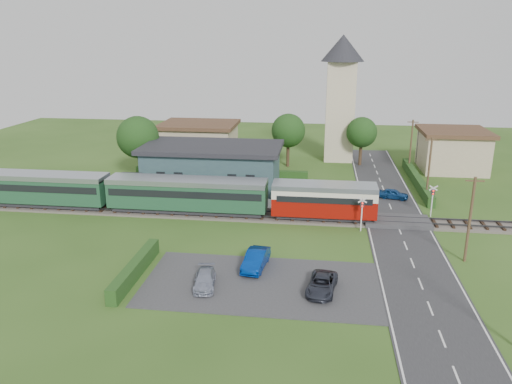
# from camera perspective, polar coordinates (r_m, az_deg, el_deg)

# --- Properties ---
(ground) EXTENTS (120.00, 120.00, 0.00)m
(ground) POSITION_cam_1_polar(r_m,az_deg,el_deg) (47.63, 4.12, -3.91)
(ground) COLOR #2D4C19
(railway_track) EXTENTS (76.00, 3.20, 0.49)m
(railway_track) POSITION_cam_1_polar(r_m,az_deg,el_deg) (49.46, 4.26, -2.96)
(railway_track) COLOR #4C443D
(railway_track) RESTS_ON ground
(road) EXTENTS (6.00, 70.00, 0.05)m
(road) POSITION_cam_1_polar(r_m,az_deg,el_deg) (48.17, 16.11, -4.29)
(road) COLOR #28282B
(road) RESTS_ON ground
(car_park) EXTENTS (17.00, 9.00, 0.08)m
(car_park) POSITION_cam_1_polar(r_m,az_deg,el_deg) (36.82, 0.58, -10.44)
(car_park) COLOR #333335
(car_park) RESTS_ON ground
(crossing_deck) EXTENTS (6.20, 3.40, 0.45)m
(crossing_deck) POSITION_cam_1_polar(r_m,az_deg,el_deg) (49.95, 15.81, -3.25)
(crossing_deck) COLOR #333335
(crossing_deck) RESTS_ON ground
(platform) EXTENTS (30.00, 3.00, 0.45)m
(platform) POSITION_cam_1_polar(r_m,az_deg,el_deg) (53.83, -6.22, -1.20)
(platform) COLOR gray
(platform) RESTS_ON ground
(equipment_hut) EXTENTS (2.30, 2.30, 2.55)m
(equipment_hut) POSITION_cam_1_polar(r_m,az_deg,el_deg) (55.77, -14.29, 0.66)
(equipment_hut) COLOR beige
(equipment_hut) RESTS_ON platform
(station_building) EXTENTS (16.00, 9.00, 5.30)m
(station_building) POSITION_cam_1_polar(r_m,az_deg,el_deg) (58.55, -4.98, 2.87)
(station_building) COLOR #2D434B
(station_building) RESTS_ON ground
(train) EXTENTS (43.20, 2.90, 3.40)m
(train) POSITION_cam_1_polar(r_m,az_deg,el_deg) (51.36, -11.28, -0.05)
(train) COLOR #232328
(train) RESTS_ON ground
(church_tower) EXTENTS (6.00, 6.00, 17.60)m
(church_tower) POSITION_cam_1_polar(r_m,az_deg,el_deg) (72.76, 9.69, 11.53)
(church_tower) COLOR beige
(church_tower) RESTS_ON ground
(house_west) EXTENTS (10.80, 8.80, 5.50)m
(house_west) POSITION_cam_1_polar(r_m,az_deg,el_deg) (72.95, -6.50, 5.76)
(house_west) COLOR tan
(house_west) RESTS_ON ground
(house_east) EXTENTS (8.80, 8.80, 5.50)m
(house_east) POSITION_cam_1_polar(r_m,az_deg,el_deg) (72.06, 21.53, 4.53)
(house_east) COLOR tan
(house_east) RESTS_ON ground
(hedge_carpark) EXTENTS (0.80, 9.00, 1.20)m
(hedge_carpark) POSITION_cam_1_polar(r_m,az_deg,el_deg) (38.74, -13.67, -8.57)
(hedge_carpark) COLOR #193814
(hedge_carpark) RESTS_ON ground
(hedge_roadside) EXTENTS (0.80, 18.00, 1.20)m
(hedge_roadside) POSITION_cam_1_polar(r_m,az_deg,el_deg) (63.71, 17.89, 1.33)
(hedge_roadside) COLOR #193814
(hedge_roadside) RESTS_ON ground
(hedge_station) EXTENTS (22.00, 0.80, 1.30)m
(hedge_station) POSITION_cam_1_polar(r_m,az_deg,el_deg) (63.33, -4.07, 2.08)
(hedge_station) COLOR #193814
(hedge_station) RESTS_ON ground
(tree_a) EXTENTS (5.20, 5.20, 8.00)m
(tree_a) POSITION_cam_1_polar(r_m,az_deg,el_deg) (63.62, -13.35, 6.11)
(tree_a) COLOR #332316
(tree_a) RESTS_ON ground
(tree_b) EXTENTS (4.60, 4.60, 7.34)m
(tree_b) POSITION_cam_1_polar(r_m,az_deg,el_deg) (68.60, 3.72, 7.00)
(tree_b) COLOR #332316
(tree_b) RESTS_ON ground
(tree_c) EXTENTS (4.20, 4.20, 6.78)m
(tree_c) POSITION_cam_1_polar(r_m,az_deg,el_deg) (70.72, 11.99, 6.68)
(tree_c) COLOR #332316
(tree_c) RESTS_ON ground
(utility_pole_b) EXTENTS (1.40, 0.22, 7.00)m
(utility_pole_b) POSITION_cam_1_polar(r_m,az_deg,el_deg) (42.38, 23.26, -2.82)
(utility_pole_b) COLOR #473321
(utility_pole_b) RESTS_ON ground
(utility_pole_c) EXTENTS (1.40, 0.22, 7.00)m
(utility_pole_c) POSITION_cam_1_polar(r_m,az_deg,el_deg) (57.27, 19.17, 2.61)
(utility_pole_c) COLOR #473321
(utility_pole_c) RESTS_ON ground
(utility_pole_d) EXTENTS (1.40, 0.22, 7.00)m
(utility_pole_d) POSITION_cam_1_polar(r_m,az_deg,el_deg) (68.77, 17.28, 5.11)
(utility_pole_d) COLOR #473321
(utility_pole_d) RESTS_ON ground
(crossing_signal_near) EXTENTS (0.84, 0.28, 3.28)m
(crossing_signal_near) POSITION_cam_1_polar(r_m,az_deg,el_deg) (46.64, 12.02, -1.92)
(crossing_signal_near) COLOR silver
(crossing_signal_near) RESTS_ON ground
(crossing_signal_far) EXTENTS (0.84, 0.28, 3.28)m
(crossing_signal_far) POSITION_cam_1_polar(r_m,az_deg,el_deg) (52.25, 19.53, -0.48)
(crossing_signal_far) COLOR silver
(crossing_signal_far) RESTS_ON ground
(streetlamp_west) EXTENTS (0.30, 0.30, 5.15)m
(streetlamp_west) POSITION_cam_1_polar(r_m,az_deg,el_deg) (70.27, -13.05, 5.20)
(streetlamp_west) COLOR #3F3F47
(streetlamp_west) RESTS_ON ground
(streetlamp_east) EXTENTS (0.30, 0.30, 5.15)m
(streetlamp_east) POSITION_cam_1_polar(r_m,az_deg,el_deg) (74.03, 18.00, 5.40)
(streetlamp_east) COLOR #3F3F47
(streetlamp_east) RESTS_ON ground
(car_on_road) EXTENTS (3.45, 2.07, 1.10)m
(car_on_road) POSITION_cam_1_polar(r_m,az_deg,el_deg) (57.27, 15.43, -0.20)
(car_on_road) COLOR navy
(car_on_road) RESTS_ON road
(car_park_blue) EXTENTS (1.93, 4.31, 1.37)m
(car_park_blue) POSITION_cam_1_polar(r_m,az_deg,el_deg) (38.80, -0.02, -7.72)
(car_park_blue) COLOR navy
(car_park_blue) RESTS_ON car_park
(car_park_silver) EXTENTS (1.94, 3.74, 1.04)m
(car_park_silver) POSITION_cam_1_polar(r_m,az_deg,el_deg) (36.35, -5.87, -9.93)
(car_park_silver) COLOR #8F96AB
(car_park_silver) RESTS_ON car_park
(car_park_dark) EXTENTS (2.43, 4.24, 1.11)m
(car_park_dark) POSITION_cam_1_polar(r_m,az_deg,el_deg) (35.76, 7.53, -10.41)
(car_park_dark) COLOR #262934
(car_park_dark) RESTS_ON car_park
(pedestrian_near) EXTENTS (0.74, 0.61, 1.75)m
(pedestrian_near) POSITION_cam_1_polar(r_m,az_deg,el_deg) (52.61, 0.82, -0.27)
(pedestrian_near) COLOR gray
(pedestrian_near) RESTS_ON platform
(pedestrian_far) EXTENTS (0.69, 0.83, 1.53)m
(pedestrian_far) POSITION_cam_1_polar(r_m,az_deg,el_deg) (56.03, -13.54, 0.22)
(pedestrian_far) COLOR gray
(pedestrian_far) RESTS_ON platform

